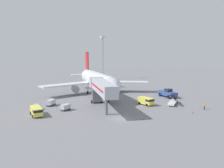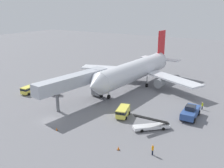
% 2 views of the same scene
% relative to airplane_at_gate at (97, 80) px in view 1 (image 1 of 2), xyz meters
% --- Properties ---
extents(ground_plane, '(300.00, 300.00, 0.00)m').
position_rel_airplane_at_gate_xyz_m(ground_plane, '(-4.11, -29.72, -4.74)').
color(ground_plane, slate).
extents(airplane_at_gate, '(38.19, 40.41, 14.48)m').
position_rel_airplane_at_gate_xyz_m(airplane_at_gate, '(0.00, 0.00, 0.00)').
color(airplane_at_gate, silver).
rests_on(airplane_at_gate, ground).
extents(jet_bridge, '(5.76, 20.06, 7.23)m').
position_rel_airplane_at_gate_xyz_m(jet_bridge, '(-5.10, -19.82, 0.70)').
color(jet_bridge, '#B2B7C1').
rests_on(jet_bridge, ground).
extents(pushback_tug, '(3.19, 6.83, 2.76)m').
position_rel_airplane_at_gate_xyz_m(pushback_tug, '(19.33, -13.47, -3.46)').
color(pushback_tug, '#2D4C8E').
rests_on(pushback_tug, ground).
extents(belt_loader_truck, '(6.10, 5.94, 3.24)m').
position_rel_airplane_at_gate_xyz_m(belt_loader_truck, '(14.72, -22.45, -3.97)').
color(belt_loader_truck, white).
rests_on(belt_loader_truck, ground).
extents(service_van_rear_right, '(2.66, 5.20, 1.94)m').
position_rel_airplane_at_gate_xyz_m(service_van_rear_right, '(-20.66, -20.74, -3.62)').
color(service_van_rear_right, '#E5DB4C').
rests_on(service_van_rear_right, ground).
extents(service_van_outer_right, '(3.13, 4.84, 2.00)m').
position_rel_airplane_at_gate_xyz_m(service_van_outer_right, '(7.46, -20.45, -3.59)').
color(service_van_outer_right, '#E5DB4C').
rests_on(service_van_outer_right, ground).
extents(baggage_cart_near_right, '(1.64, 2.42, 1.35)m').
position_rel_airplane_at_gate_xyz_m(baggage_cart_near_right, '(-20.55, -15.26, -3.98)').
color(baggage_cart_near_right, '#38383D').
rests_on(baggage_cart_near_right, ground).
extents(baggage_cart_near_left, '(2.64, 2.93, 1.56)m').
position_rel_airplane_at_gate_xyz_m(baggage_cart_near_left, '(-16.60, -12.02, -3.88)').
color(baggage_cart_near_left, '#38383D').
rests_on(baggage_cart_near_left, ground).
extents(baggage_cart_rear_left, '(2.63, 2.40, 1.48)m').
position_rel_airplane_at_gate_xyz_m(baggage_cart_rear_left, '(-13.82, -18.34, -3.92)').
color(baggage_cart_rear_left, '#38383D').
rests_on(baggage_cart_rear_left, ground).
extents(ground_crew_worker_foreground, '(0.39, 0.39, 1.76)m').
position_rel_airplane_at_gate_xyz_m(ground_crew_worker_foreground, '(20.34, -7.74, -3.81)').
color(ground_crew_worker_foreground, '#1E2333').
rests_on(ground_crew_worker_foreground, ground).
extents(ground_crew_worker_midground, '(0.47, 0.47, 1.77)m').
position_rel_airplane_at_gate_xyz_m(ground_crew_worker_midground, '(18.35, -30.12, -3.80)').
color(ground_crew_worker_midground, '#1E2333').
rests_on(ground_crew_worker_midground, ground).
extents(safety_cone_alpha, '(0.36, 0.36, 0.55)m').
position_rel_airplane_at_gate_xyz_m(safety_cone_alpha, '(0.22, -32.19, -4.47)').
color(safety_cone_alpha, black).
rests_on(safety_cone_alpha, ground).
extents(safety_cone_bravo, '(0.42, 0.42, 0.64)m').
position_rel_airplane_at_gate_xyz_m(safety_cone_bravo, '(13.22, -31.74, -4.42)').
color(safety_cone_bravo, black).
rests_on(safety_cone_bravo, ground).
extents(apron_light_mast, '(2.40, 2.40, 23.10)m').
position_rel_airplane_at_gate_xyz_m(apron_light_mast, '(16.83, 42.27, 11.55)').
color(apron_light_mast, '#93969B').
rests_on(apron_light_mast, ground).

